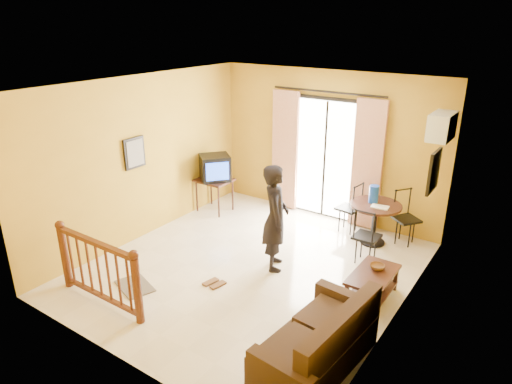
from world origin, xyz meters
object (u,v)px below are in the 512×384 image
Objects in this scene: television at (215,168)px; standing_person at (275,218)px; coffee_table at (372,282)px; sofa at (320,344)px; dining_table at (375,212)px.

television is 2.46m from standing_person.
sofa is (0.00, -1.59, 0.03)m from coffee_table.
coffee_table is 1.59m from sofa.
dining_table is 0.52× the size of standing_person.
standing_person is (-1.57, 1.57, 0.54)m from sofa.
television is at bearing 148.66° from sofa.
coffee_table is 0.54× the size of standing_person.
sofa is at bearing -167.74° from standing_person.
dining_table is 1.76m from coffee_table.
standing_person reaches higher than coffee_table.
standing_person is at bearing -120.64° from dining_table.
sofa is 2.29m from standing_person.
television reaches higher than sofa.
standing_person is (-1.57, -0.01, 0.57)m from coffee_table.
dining_table is at bearing 106.00° from sofa.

